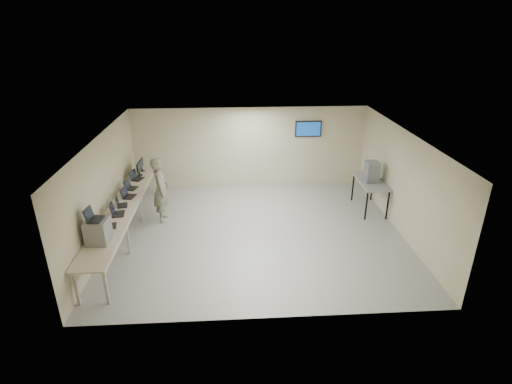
{
  "coord_description": "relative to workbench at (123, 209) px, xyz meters",
  "views": [
    {
      "loc": [
        -0.64,
        -9.79,
        5.5
      ],
      "look_at": [
        0.0,
        0.2,
        1.15
      ],
      "focal_mm": 28.0,
      "sensor_mm": 36.0,
      "label": 1
    }
  ],
  "objects": [
    {
      "name": "laptop_5",
      "position": [
        -0.05,
        2.0,
        0.15
      ],
      "size": [
        0.42,
        0.45,
        0.3
      ],
      "rotation": [
        0.0,
        0.0,
        -0.33
      ],
      "color": "black",
      "rests_on": "workbench"
    },
    {
      "name": "side_table",
      "position": [
        7.19,
        1.27,
        0.05
      ],
      "size": [
        0.74,
        1.59,
        0.95
      ],
      "color": "gray",
      "rests_on": "ground"
    },
    {
      "name": "storage_bins",
      "position": [
        7.17,
        1.27,
        0.44
      ],
      "size": [
        0.39,
        0.44,
        0.62
      ],
      "color": "gray",
      "rests_on": "side_table"
    },
    {
      "name": "laptop_4",
      "position": [
        -0.07,
        1.25,
        0.15
      ],
      "size": [
        0.37,
        0.41,
        0.28
      ],
      "rotation": [
        0.0,
        0.0,
        -0.25
      ],
      "color": "black",
      "rests_on": "workbench"
    },
    {
      "name": "monitor_far",
      "position": [
        -0.01,
        2.75,
        0.32
      ],
      "size": [
        0.18,
        0.41,
        0.41
      ],
      "color": "black",
      "rests_on": "workbench"
    },
    {
      "name": "laptop_3",
      "position": [
        -0.01,
        0.64,
        0.15
      ],
      "size": [
        0.38,
        0.42,
        0.29
      ],
      "rotation": [
        0.0,
        0.0,
        -0.21
      ],
      "color": "black",
      "rests_on": "workbench"
    },
    {
      "name": "equipment_box",
      "position": [
        -0.06,
        -1.8,
        0.35
      ],
      "size": [
        0.48,
        0.55,
        0.55
      ],
      "primitive_type": "cube",
      "rotation": [
        0.0,
        0.0,
        -0.04
      ],
      "color": "gray",
      "rests_on": "workbench"
    },
    {
      "name": "laptop_0",
      "position": [
        -0.06,
        -1.09,
        0.14
      ],
      "size": [
        0.33,
        0.37,
        0.26
      ],
      "rotation": [
        0.0,
        0.0,
        0.19
      ],
      "color": "black",
      "rests_on": "workbench"
    },
    {
      "name": "laptop_on_box",
      "position": [
        -0.12,
        -1.8,
        0.7
      ],
      "size": [
        0.35,
        0.41,
        0.3
      ],
      "rotation": [
        0.0,
        0.0,
        -0.12
      ],
      "color": "black",
      "rests_on": "equipment_box"
    },
    {
      "name": "room",
      "position": [
        3.62,
        0.06,
        0.58
      ],
      "size": [
        8.01,
        7.01,
        2.81
      ],
      "color": "#9A9A95",
      "rests_on": "ground"
    },
    {
      "name": "laptop_1",
      "position": [
        -0.05,
        -0.44,
        0.15
      ],
      "size": [
        0.37,
        0.43,
        0.31
      ],
      "rotation": [
        0.0,
        0.0,
        0.14
      ],
      "color": "black",
      "rests_on": "workbench"
    },
    {
      "name": "monitor_near",
      "position": [
        -0.01,
        2.35,
        0.33
      ],
      "size": [
        0.19,
        0.43,
        0.43
      ],
      "color": "black",
      "rests_on": "workbench"
    },
    {
      "name": "soldier",
      "position": [
        0.88,
        0.95,
        0.15
      ],
      "size": [
        0.55,
        0.76,
        1.94
      ],
      "primitive_type": "imported",
      "rotation": [
        0.0,
        0.0,
        1.7
      ],
      "color": "#6A7153",
      "rests_on": "ground"
    },
    {
      "name": "workbench",
      "position": [
        0.0,
        0.0,
        0.0
      ],
      "size": [
        0.76,
        6.0,
        0.9
      ],
      "color": "#CAB187",
      "rests_on": "ground"
    },
    {
      "name": "laptop_2",
      "position": [
        -0.06,
        0.07,
        0.14
      ],
      "size": [
        0.34,
        0.38,
        0.27
      ],
      "rotation": [
        0.0,
        0.0,
        0.18
      ],
      "color": "black",
      "rests_on": "workbench"
    }
  ]
}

